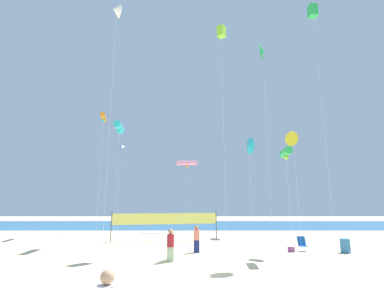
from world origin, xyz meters
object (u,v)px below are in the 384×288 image
Objects in this scene: kite_white_delta at (117,11)px; kite_green_box at (313,12)px; kite_yellow_delta at (294,139)px; kite_orange_tube at (104,118)px; folding_beach_chair at (303,243)px; trash_barrel at (346,246)px; beachgoer_maroon_shirt at (171,244)px; kite_cyan_delta at (250,146)px; kite_cyan_tube at (120,128)px; beach_handbag at (292,249)px; volleyball_net at (167,220)px; kite_green_tube at (286,152)px; kite_lime_box at (222,32)px; kite_pink_tube at (188,163)px; kite_green_delta at (263,52)px; beachgoer_coral_shirt at (197,238)px; kite_blue_diamond at (122,147)px.

kite_green_box is at bearing 10.77° from kite_white_delta.
kite_green_box is 10.92m from kite_yellow_delta.
folding_beach_chair is at bearing -32.76° from kite_orange_tube.
kite_green_box is at bearing 85.78° from trash_barrel.
beachgoer_maroon_shirt is 0.17× the size of kite_cyan_delta.
kite_white_delta reaches higher than kite_cyan_tube.
beach_handbag is 0.02× the size of kite_green_box.
volleyball_net is (-1.06, 9.34, 0.77)m from beachgoer_maroon_shirt.
kite_green_tube is at bearing -1.30° from kite_white_delta.
kite_yellow_delta is (-0.10, -0.06, 6.81)m from folding_beach_chair.
kite_yellow_delta reaches higher than folding_beach_chair.
kite_cyan_delta is at bearing 64.66° from kite_lime_box.
kite_lime_box is at bearing -75.27° from kite_pink_tube.
kite_lime_box reaches higher than trash_barrel.
volleyball_net is at bearing 157.44° from kite_green_box.
kite_orange_tube is (-9.00, -3.83, 4.43)m from kite_pink_tube.
kite_lime_box reaches higher than kite_green_delta.
kite_orange_tube is (-7.40, 4.92, 10.46)m from volleyball_net.
kite_cyan_delta is at bearing 90.94° from kite_green_delta.
kite_pink_tube is at bearing 114.47° from beach_handbag.
kite_orange_tube is (-3.67, 7.37, 3.08)m from kite_cyan_tube.
beachgoer_maroon_shirt reaches higher than folding_beach_chair.
trash_barrel is 0.05× the size of kite_green_box.
kite_green_tube is (-0.51, -1.78, 5.83)m from beach_handbag.
kite_white_delta reaches higher than kite_pink_tube.
kite_orange_tube is (-8.46, 14.26, 11.23)m from beachgoer_maroon_shirt.
kite_white_delta is at bearing 70.92° from beachgoer_coral_shirt.
beachgoer_coral_shirt is at bearing 164.98° from folding_beach_chair.
kite_yellow_delta is (4.45, -2.84, -9.98)m from kite_lime_box.
kite_green_box is (15.47, -2.43, 8.82)m from kite_cyan_tube.
kite_cyan_tube is at bearing 25.02° from beachgoer_coral_shirt.
kite_orange_tube reaches higher than beach_handbag.
kite_green_tube is at bearing -138.68° from beachgoer_coral_shirt.
kite_white_delta is at bearing -172.29° from beach_handbag.
kite_cyan_delta is 10.20m from kite_yellow_delta.
kite_lime_box reaches higher than beachgoer_coral_shirt.
kite_green_box is 1.85× the size of kite_blue_diamond.
kite_lime_box is at bearing 165.02° from kite_green_box.
kite_green_box reaches higher than trash_barrel.
beach_handbag is 0.04× the size of kite_cyan_delta.
kite_green_delta reaches higher than trash_barrel.
kite_green_box is 1.03× the size of kite_lime_box.
beach_handbag is (-3.25, 0.32, -0.26)m from trash_barrel.
beachgoer_maroon_shirt is 9.43m from volleyball_net.
beachgoer_maroon_shirt is 20.54m from kite_green_box.
beachgoer_coral_shirt is 9.27m from kite_yellow_delta.
kite_cyan_tube is 11.33m from kite_blue_diamond.
kite_orange_tube reaches higher than kite_cyan_tube.
kite_green_delta is at bearing -37.81° from kite_blue_diamond.
beachgoer_coral_shirt is 0.09× the size of kite_green_box.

